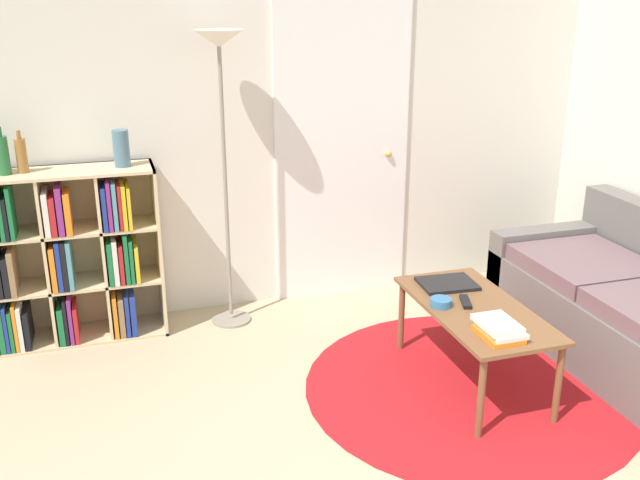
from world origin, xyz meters
name	(u,v)px	position (x,y,z in m)	size (l,w,h in m)	color
wall_back	(295,111)	(0.02, 2.76, 1.29)	(7.11, 0.11, 2.60)	silver
rug	(469,387)	(0.56, 1.28, 0.00)	(1.77, 1.77, 0.01)	#B2191E
bookshelf	(69,258)	(-1.45, 2.54, 0.52)	(0.99, 0.34, 1.05)	beige
floor_lamp	(221,82)	(-0.51, 2.48, 1.52)	(0.29, 0.29, 1.81)	gray
coffee_table	(475,315)	(0.60, 1.33, 0.40)	(0.50, 1.01, 0.45)	brown
laptop	(447,284)	(0.59, 1.64, 0.46)	(0.32, 0.26, 0.02)	black
bowl	(441,302)	(0.43, 1.39, 0.47)	(0.11, 0.11, 0.04)	teal
book_stack_on_table	(499,329)	(0.53, 1.00, 0.49)	(0.18, 0.25, 0.07)	orange
remote	(466,302)	(0.57, 1.38, 0.46)	(0.09, 0.16, 0.02)	black
bottle_middle	(3,155)	(-1.73, 2.54, 1.16)	(0.07, 0.07, 0.27)	#236633
bottle_right	(21,155)	(-1.64, 2.55, 1.15)	(0.06, 0.06, 0.24)	olive
vase_on_shelf	(121,148)	(-1.09, 2.54, 1.16)	(0.09, 0.09, 0.21)	slate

